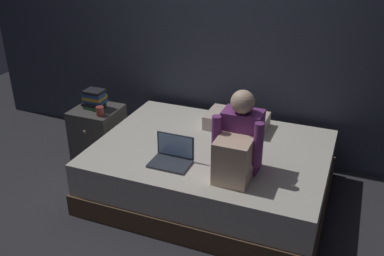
% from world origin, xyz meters
% --- Properties ---
extents(ground_plane, '(8.00, 8.00, 0.00)m').
position_xyz_m(ground_plane, '(0.00, 0.00, 0.00)').
color(ground_plane, '#2D2D33').
extents(wall_back, '(5.60, 0.10, 2.70)m').
position_xyz_m(wall_back, '(0.00, 1.20, 1.35)').
color(wall_back, '#383D4C').
rests_on(wall_back, ground_plane).
extents(bed, '(2.00, 1.50, 0.48)m').
position_xyz_m(bed, '(0.20, 0.30, 0.24)').
color(bed, brown).
rests_on(bed, ground_plane).
extents(nightstand, '(0.44, 0.46, 0.54)m').
position_xyz_m(nightstand, '(-1.10, 0.51, 0.27)').
color(nightstand, '#474442').
rests_on(nightstand, ground_plane).
extents(person_sitting, '(0.39, 0.44, 0.66)m').
position_xyz_m(person_sitting, '(0.52, -0.02, 0.73)').
color(person_sitting, '#75337A').
rests_on(person_sitting, bed).
extents(laptop, '(0.32, 0.23, 0.22)m').
position_xyz_m(laptop, '(-0.01, -0.07, 0.53)').
color(laptop, '#333842').
rests_on(laptop, bed).
extents(pillow, '(0.56, 0.36, 0.13)m').
position_xyz_m(pillow, '(0.29, 0.75, 0.54)').
color(pillow, beige).
rests_on(pillow, bed).
extents(book_stack, '(0.23, 0.17, 0.19)m').
position_xyz_m(book_stack, '(-1.11, 0.52, 0.64)').
color(book_stack, '#387042').
rests_on(book_stack, nightstand).
extents(mug, '(0.08, 0.08, 0.09)m').
position_xyz_m(mug, '(-0.97, 0.39, 0.58)').
color(mug, '#933833').
rests_on(mug, nightstand).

